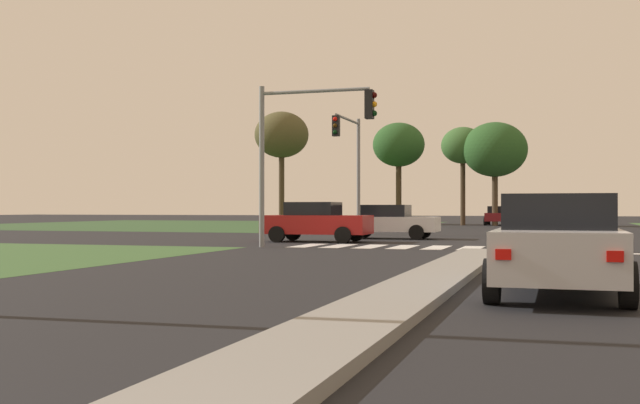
% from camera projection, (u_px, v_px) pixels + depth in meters
% --- Properties ---
extents(ground_plane, '(200.00, 200.00, 0.00)m').
position_uv_depth(ground_plane, '(502.00, 242.00, 30.22)').
color(ground_plane, black).
extents(grass_verge_far_left, '(35.00, 35.00, 0.01)m').
position_uv_depth(grass_verge_far_left, '(199.00, 225.00, 61.24)').
color(grass_verge_far_left, '#2D4C28').
rests_on(grass_verge_far_left, ground).
extents(median_island_near, '(1.20, 22.00, 0.14)m').
position_uv_depth(median_island_near, '(416.00, 288.00, 12.10)').
color(median_island_near, gray).
rests_on(median_island_near, ground).
extents(median_island_far, '(1.20, 36.00, 0.14)m').
position_uv_depth(median_island_far, '(528.00, 226.00, 54.07)').
color(median_island_far, '#ADA89E').
rests_on(median_island_far, ground).
extents(lane_dash_third, '(0.14, 2.00, 0.01)m').
position_uv_depth(lane_dash_third, '(621.00, 267.00, 17.20)').
color(lane_dash_third, silver).
rests_on(lane_dash_third, ground).
extents(lane_dash_fourth, '(0.14, 2.00, 0.01)m').
position_uv_depth(lane_dash_fourth, '(606.00, 253.00, 22.92)').
color(lane_dash_fourth, silver).
rests_on(lane_dash_fourth, ground).
extents(lane_dash_fifth, '(0.14, 2.00, 0.01)m').
position_uv_depth(lane_dash_fifth, '(597.00, 244.00, 28.64)').
color(lane_dash_fifth, silver).
rests_on(lane_dash_fifth, ground).
extents(stop_bar_near, '(6.40, 0.50, 0.01)m').
position_uv_depth(stop_bar_near, '(618.00, 254.00, 22.41)').
color(stop_bar_near, silver).
rests_on(stop_bar_near, ground).
extents(crosswalk_bar_near, '(0.70, 2.80, 0.01)m').
position_uv_depth(crosswalk_bar_near, '(308.00, 246.00, 27.18)').
color(crosswalk_bar_near, silver).
rests_on(crosswalk_bar_near, ground).
extents(crosswalk_bar_second, '(0.70, 2.80, 0.01)m').
position_uv_depth(crosswalk_bar_second, '(339.00, 246.00, 26.84)').
color(crosswalk_bar_second, silver).
rests_on(crosswalk_bar_second, ground).
extents(crosswalk_bar_third, '(0.70, 2.80, 0.01)m').
position_uv_depth(crosswalk_bar_third, '(371.00, 247.00, 26.49)').
color(crosswalk_bar_third, silver).
rests_on(crosswalk_bar_third, ground).
extents(crosswalk_bar_fourth, '(0.70, 2.80, 0.01)m').
position_uv_depth(crosswalk_bar_fourth, '(403.00, 247.00, 26.15)').
color(crosswalk_bar_fourth, silver).
rests_on(crosswalk_bar_fourth, ground).
extents(crosswalk_bar_fifth, '(0.70, 2.80, 0.01)m').
position_uv_depth(crosswalk_bar_fifth, '(437.00, 248.00, 25.80)').
color(crosswalk_bar_fifth, silver).
rests_on(crosswalk_bar_fifth, ground).
extents(crosswalk_bar_sixth, '(0.70, 2.80, 0.01)m').
position_uv_depth(crosswalk_bar_sixth, '(471.00, 248.00, 25.46)').
color(crosswalk_bar_sixth, silver).
rests_on(crosswalk_bar_sixth, ground).
extents(crosswalk_bar_seventh, '(0.70, 2.80, 0.01)m').
position_uv_depth(crosswalk_bar_seventh, '(507.00, 249.00, 25.11)').
color(crosswalk_bar_seventh, silver).
rests_on(crosswalk_bar_seventh, ground).
extents(car_white_near, '(4.24, 2.06, 1.48)m').
position_uv_depth(car_white_near, '(389.00, 221.00, 33.34)').
color(car_white_near, silver).
rests_on(car_white_near, ground).
extents(car_silver_third, '(1.99, 4.53, 1.55)m').
position_uv_depth(car_silver_third, '(558.00, 244.00, 11.75)').
color(car_silver_third, '#B7B7BC').
rests_on(car_silver_third, ground).
extents(car_maroon_fourth, '(1.98, 4.50, 1.48)m').
position_uv_depth(car_maroon_fourth, '(499.00, 215.00, 59.54)').
color(car_maroon_fourth, maroon).
rests_on(car_maroon_fourth, ground).
extents(car_red_fifth, '(4.23, 2.09, 1.58)m').
position_uv_depth(car_red_fifth, '(316.00, 222.00, 30.25)').
color(car_red_fifth, '#A31919').
rests_on(car_red_fifth, ground).
extents(traffic_signal_near_left, '(4.16, 0.32, 5.53)m').
position_uv_depth(traffic_signal_near_left, '(303.00, 136.00, 25.79)').
color(traffic_signal_near_left, gray).
rests_on(traffic_signal_near_left, ground).
extents(traffic_signal_far_left, '(0.32, 4.42, 5.88)m').
position_uv_depth(traffic_signal_far_left, '(351.00, 153.00, 37.36)').
color(traffic_signal_far_left, gray).
rests_on(traffic_signal_far_left, ground).
extents(treeline_near, '(4.63, 4.63, 9.57)m').
position_uv_depth(treeline_near, '(282.00, 136.00, 65.21)').
color(treeline_near, '#423323').
rests_on(treeline_near, ground).
extents(treeline_second, '(4.30, 4.30, 8.42)m').
position_uv_depth(treeline_second, '(399.00, 145.00, 63.32)').
color(treeline_second, '#423323').
rests_on(treeline_second, ground).
extents(treeline_third, '(3.34, 3.34, 7.61)m').
position_uv_depth(treeline_third, '(463.00, 146.00, 59.00)').
color(treeline_third, '#423323').
rests_on(treeline_third, ground).
extents(treeline_fourth, '(4.87, 4.87, 7.83)m').
position_uv_depth(treeline_fourth, '(495.00, 150.00, 57.68)').
color(treeline_fourth, '#423323').
rests_on(treeline_fourth, ground).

